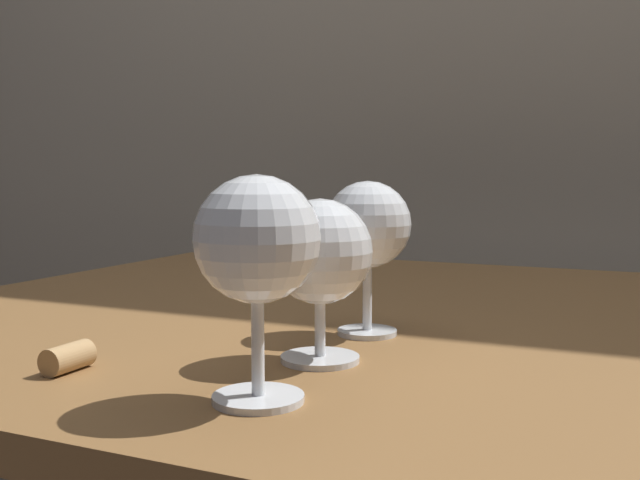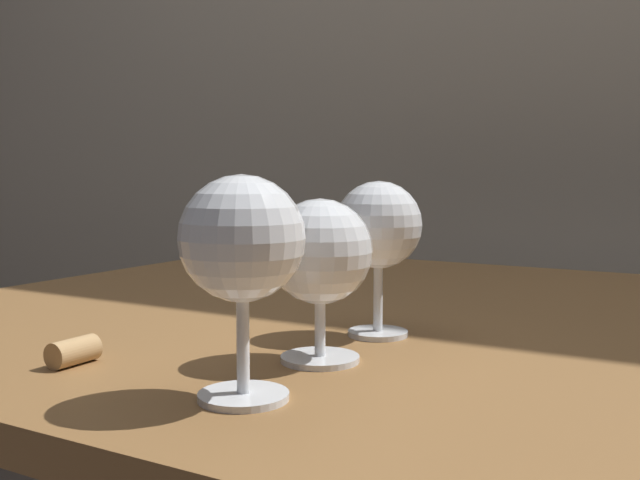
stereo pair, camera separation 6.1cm
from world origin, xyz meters
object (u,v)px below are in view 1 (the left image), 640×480
wine_glass_port (368,229)px  cork (68,358)px  wine_glass_white (260,243)px  wine_glass_merlot (320,256)px

wine_glass_port → cork: wine_glass_port is taller
wine_glass_white → wine_glass_merlot: size_ratio=1.15×
wine_glass_merlot → cork: 0.21m
wine_glass_white → wine_glass_merlot: bearing=94.2°
wine_glass_merlot → cork: size_ratio=3.22×
wine_glass_merlot → wine_glass_port: 0.11m
wine_glass_merlot → cork: wine_glass_merlot is taller
wine_glass_white → wine_glass_port: 0.23m
wine_glass_white → cork: (-0.18, 0.01, -0.10)m
wine_glass_white → cork: bearing=178.1°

